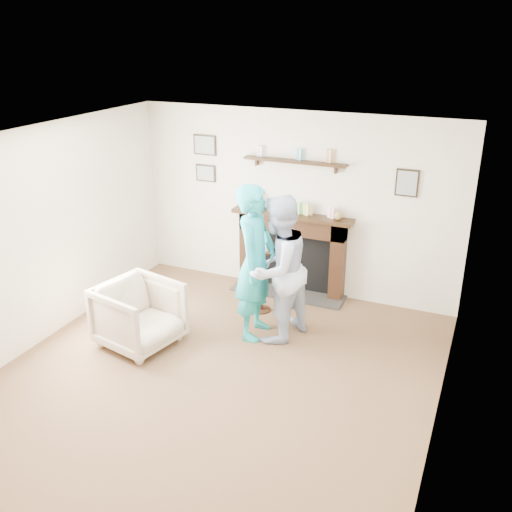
% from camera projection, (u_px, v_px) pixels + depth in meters
% --- Properties ---
extents(ground, '(5.00, 5.00, 0.00)m').
position_uv_depth(ground, '(213.00, 380.00, 6.05)').
color(ground, brown).
rests_on(ground, ground).
extents(room_shell, '(4.54, 5.02, 2.52)m').
position_uv_depth(room_shell, '(238.00, 216.00, 6.03)').
color(room_shell, beige).
rests_on(room_shell, ground).
extents(armchair, '(1.00, 0.98, 0.77)m').
position_uv_depth(armchair, '(142.00, 344.00, 6.74)').
color(armchair, '#BEAC8D').
rests_on(armchair, ground).
extents(man, '(0.90, 1.02, 1.77)m').
position_uv_depth(man, '(277.00, 336.00, 6.90)').
color(man, silver).
rests_on(man, ground).
extents(woman, '(0.49, 0.71, 1.87)m').
position_uv_depth(woman, '(256.00, 333.00, 6.98)').
color(woman, teal).
rests_on(woman, ground).
extents(pedestal_table, '(0.31, 0.31, 0.98)m').
position_uv_depth(pedestal_table, '(261.00, 268.00, 7.31)').
color(pedestal_table, black).
rests_on(pedestal_table, ground).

